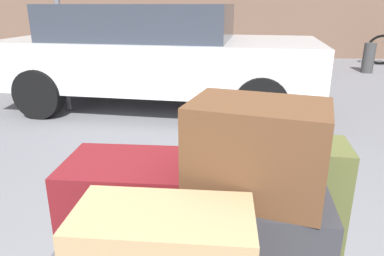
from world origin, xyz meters
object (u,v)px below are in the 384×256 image
(suitcase_maroon_rear_right, at_px, (137,249))
(suitcase_olive_stacked_top, at_px, (277,227))
(bollard_kerb_mid, at_px, (369,58))
(bollard_kerb_near, at_px, (305,57))
(parked_car, at_px, (157,53))
(duffel_bag_brown_topmost_pile, at_px, (257,150))

(suitcase_maroon_rear_right, bearing_deg, suitcase_olive_stacked_top, 17.50)
(suitcase_maroon_rear_right, distance_m, bollard_kerb_mid, 7.90)
(bollard_kerb_near, xyz_separation_m, bollard_kerb_mid, (1.35, 0.00, 0.00))
(parked_car, distance_m, bollard_kerb_near, 4.04)
(duffel_bag_brown_topmost_pile, xyz_separation_m, bollard_kerb_near, (1.93, 7.12, -0.75))
(suitcase_olive_stacked_top, height_order, suitcase_maroon_rear_right, suitcase_olive_stacked_top)
(duffel_bag_brown_topmost_pile, relative_size, parked_car, 0.08)
(suitcase_olive_stacked_top, distance_m, parked_car, 4.14)
(duffel_bag_brown_topmost_pile, distance_m, bollard_kerb_mid, 7.88)
(bollard_kerb_mid, bearing_deg, duffel_bag_brown_topmost_pile, -114.69)
(bollard_kerb_mid, bearing_deg, suitcase_maroon_rear_right, -117.39)
(suitcase_maroon_rear_right, relative_size, duffel_bag_brown_topmost_pile, 1.84)
(suitcase_maroon_rear_right, bearing_deg, parked_car, 99.24)
(suitcase_maroon_rear_right, height_order, duffel_bag_brown_topmost_pile, duffel_bag_brown_topmost_pile)
(parked_car, bearing_deg, suitcase_maroon_rear_right, -82.76)
(parked_car, height_order, bollard_kerb_near, parked_car)
(parked_car, bearing_deg, bollard_kerb_mid, 34.58)
(duffel_bag_brown_topmost_pile, bearing_deg, parked_car, 118.32)
(duffel_bag_brown_topmost_pile, height_order, bollard_kerb_near, duffel_bag_brown_topmost_pile)
(suitcase_maroon_rear_right, height_order, bollard_kerb_mid, suitcase_maroon_rear_right)
(suitcase_maroon_rear_right, bearing_deg, duffel_bag_brown_topmost_pile, -15.48)
(suitcase_maroon_rear_right, relative_size, parked_car, 0.14)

